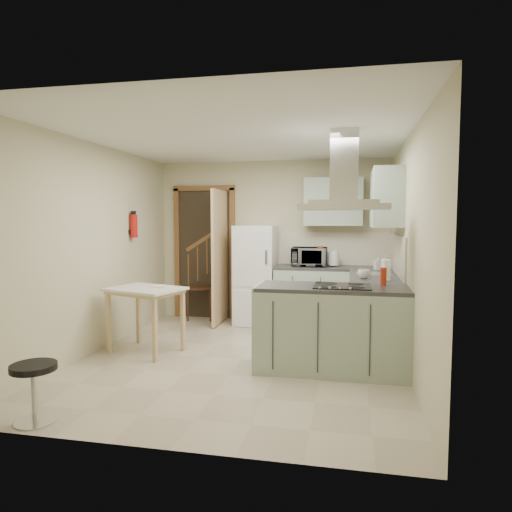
% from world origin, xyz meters
% --- Properties ---
extents(floor, '(4.20, 4.20, 0.00)m').
position_xyz_m(floor, '(0.00, 0.00, 0.00)').
color(floor, tan).
rests_on(floor, ground).
extents(ceiling, '(4.20, 4.20, 0.00)m').
position_xyz_m(ceiling, '(0.00, 0.00, 2.50)').
color(ceiling, silver).
rests_on(ceiling, back_wall).
extents(back_wall, '(3.60, 0.00, 3.60)m').
position_xyz_m(back_wall, '(0.00, 2.10, 1.25)').
color(back_wall, '#C2BC96').
rests_on(back_wall, floor).
extents(left_wall, '(0.00, 4.20, 4.20)m').
position_xyz_m(left_wall, '(-1.80, 0.00, 1.25)').
color(left_wall, '#C2BC96').
rests_on(left_wall, floor).
extents(right_wall, '(0.00, 4.20, 4.20)m').
position_xyz_m(right_wall, '(1.80, 0.00, 1.25)').
color(right_wall, '#C2BC96').
rests_on(right_wall, floor).
extents(doorway, '(1.10, 0.12, 2.10)m').
position_xyz_m(doorway, '(-1.10, 2.07, 1.05)').
color(doorway, brown).
rests_on(doorway, floor).
extents(fridge, '(0.60, 0.60, 1.50)m').
position_xyz_m(fridge, '(-0.20, 1.80, 0.75)').
color(fridge, white).
rests_on(fridge, floor).
extents(counter_back, '(1.08, 0.60, 0.90)m').
position_xyz_m(counter_back, '(0.66, 1.80, 0.45)').
color(counter_back, '#9EB2A0').
rests_on(counter_back, floor).
extents(counter_right, '(0.60, 1.95, 0.90)m').
position_xyz_m(counter_right, '(1.50, 1.12, 0.45)').
color(counter_right, '#9EB2A0').
rests_on(counter_right, floor).
extents(splashback, '(1.68, 0.02, 0.50)m').
position_xyz_m(splashback, '(0.96, 2.09, 1.15)').
color(splashback, beige).
rests_on(splashback, counter_back).
extents(wall_cabinet_back, '(0.85, 0.35, 0.70)m').
position_xyz_m(wall_cabinet_back, '(0.95, 1.93, 1.85)').
color(wall_cabinet_back, '#9EB2A0').
rests_on(wall_cabinet_back, back_wall).
extents(wall_cabinet_right, '(0.35, 0.90, 0.70)m').
position_xyz_m(wall_cabinet_right, '(1.62, 0.85, 1.85)').
color(wall_cabinet_right, '#9EB2A0').
rests_on(wall_cabinet_right, right_wall).
extents(peninsula, '(1.55, 0.65, 0.90)m').
position_xyz_m(peninsula, '(1.02, -0.18, 0.45)').
color(peninsula, '#9EB2A0').
rests_on(peninsula, floor).
extents(hob, '(0.58, 0.50, 0.01)m').
position_xyz_m(hob, '(1.12, -0.18, 0.91)').
color(hob, black).
rests_on(hob, peninsula).
extents(extractor_hood, '(0.90, 0.55, 0.10)m').
position_xyz_m(extractor_hood, '(1.12, -0.18, 1.72)').
color(extractor_hood, silver).
rests_on(extractor_hood, ceiling).
extents(sink, '(0.45, 0.40, 0.01)m').
position_xyz_m(sink, '(1.50, 0.95, 0.91)').
color(sink, silver).
rests_on(sink, counter_right).
extents(fire_extinguisher, '(0.10, 0.10, 0.32)m').
position_xyz_m(fire_extinguisher, '(-1.74, 0.90, 1.50)').
color(fire_extinguisher, '#B2140F').
rests_on(fire_extinguisher, left_wall).
extents(drop_leaf_table, '(0.98, 0.84, 0.78)m').
position_xyz_m(drop_leaf_table, '(-1.19, 0.06, 0.39)').
color(drop_leaf_table, tan).
rests_on(drop_leaf_table, floor).
extents(bentwood_chair, '(0.51, 0.51, 1.02)m').
position_xyz_m(bentwood_chair, '(-1.12, 1.94, 0.51)').
color(bentwood_chair, '#472317').
rests_on(bentwood_chair, floor).
extents(stool, '(0.44, 0.44, 0.47)m').
position_xyz_m(stool, '(-1.22, -1.89, 0.24)').
color(stool, black).
rests_on(stool, floor).
extents(microwave, '(0.52, 0.36, 0.28)m').
position_xyz_m(microwave, '(0.61, 1.81, 1.04)').
color(microwave, black).
rests_on(microwave, counter_back).
extents(kettle, '(0.19, 0.19, 0.23)m').
position_xyz_m(kettle, '(0.97, 1.84, 1.02)').
color(kettle, white).
rests_on(kettle, counter_back).
extents(cereal_box, '(0.08, 0.20, 0.30)m').
position_xyz_m(cereal_box, '(0.77, 1.85, 1.05)').
color(cereal_box, '#C35316').
rests_on(cereal_box, counter_back).
extents(soap_bottle, '(0.11, 0.12, 0.19)m').
position_xyz_m(soap_bottle, '(1.58, 1.51, 1.00)').
color(soap_bottle, '#B5B5C1').
rests_on(soap_bottle, counter_right).
extents(paper_towel, '(0.12, 0.12, 0.25)m').
position_xyz_m(paper_towel, '(1.60, 0.36, 1.03)').
color(paper_towel, white).
rests_on(paper_towel, counter_right).
extents(cup, '(0.18, 0.18, 0.11)m').
position_xyz_m(cup, '(1.36, 0.50, 0.95)').
color(cup, white).
rests_on(cup, counter_right).
extents(red_bottle, '(0.09, 0.09, 0.19)m').
position_xyz_m(red_bottle, '(1.55, 0.01, 0.99)').
color(red_bottle, red).
rests_on(red_bottle, peninsula).
extents(book, '(0.19, 0.23, 0.09)m').
position_xyz_m(book, '(-1.14, 0.13, 0.83)').
color(book, maroon).
rests_on(book, drop_leaf_table).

